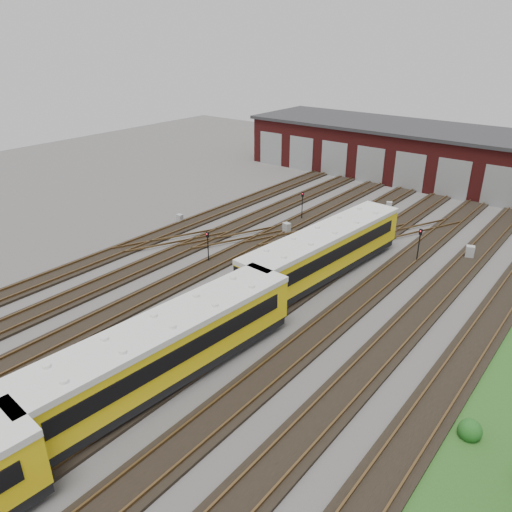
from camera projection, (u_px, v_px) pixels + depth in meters
The scene contains 14 objects.
ground at pixel (231, 313), 33.33m from camera, with size 120.00×120.00×0.00m, color #44423F.
track_network at pixel (234, 307), 33.80m from camera, with size 30.40×70.00×0.33m.
maintenance_shed at pixel (446, 156), 60.55m from camera, with size 51.00×12.50×6.35m.
metro_train at pixel (165, 349), 26.03m from camera, with size 4.23×48.72×3.42m.
signal_mast_0 at pixel (208, 243), 39.84m from camera, with size 0.24×0.22×2.66m.
signal_mast_1 at pixel (302, 202), 48.82m from camera, with size 0.26×0.25×2.87m.
signal_mast_2 at pixel (342, 247), 38.43m from camera, with size 0.24×0.22×3.14m.
signal_mast_3 at pixel (419, 242), 39.65m from camera, with size 0.25×0.23×2.96m.
relay_cabinet_0 at pixel (180, 219), 48.56m from camera, with size 0.54×0.45×0.90m, color #A5A8AA.
relay_cabinet_1 at pixel (287, 228), 45.98m from camera, with size 0.64×0.54×1.07m, color #A5A8AA.
relay_cabinet_2 at pixel (197, 298), 34.04m from camera, with size 0.64×0.53×1.07m, color #A5A8AA.
relay_cabinet_3 at pixel (389, 206), 51.94m from camera, with size 0.57×0.48×0.96m, color #A5A8AA.
relay_cabinet_4 at pixel (470, 252), 41.03m from camera, with size 0.67×0.55×1.11m, color #A5A8AA.
bush_0 at pixel (471, 428), 22.98m from camera, with size 1.10×1.10×1.10m, color #164E16.
Camera 1 is at (19.14, -21.50, 17.31)m, focal length 35.00 mm.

